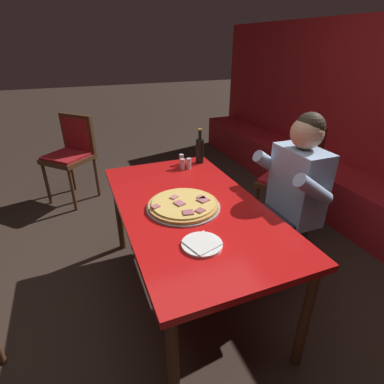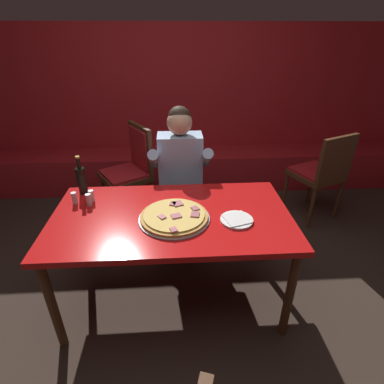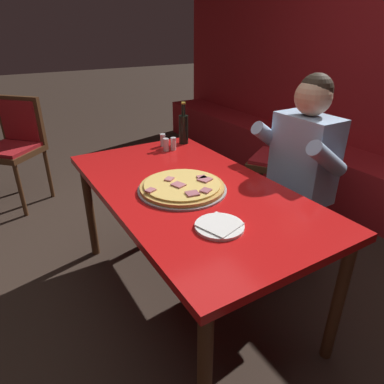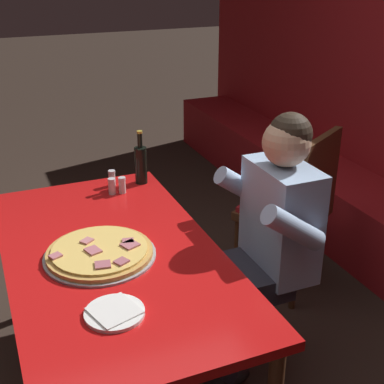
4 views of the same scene
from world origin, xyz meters
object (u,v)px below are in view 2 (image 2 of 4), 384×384
object	(u,v)px
beer_bottle	(82,179)
shaker_parmesan	(89,200)
plate_white_paper	(237,220)
dining_chair_near_left	(323,170)
diner_seated_blue_shirt	(181,175)
main_dining_table	(172,223)
shaker_oregano	(74,199)
dining_chair_near_right	(132,166)
pizza	(174,216)
shaker_red_pepper_flakes	(92,196)

from	to	relation	value
beer_bottle	shaker_parmesan	world-z (taller)	beer_bottle
plate_white_paper	dining_chair_near_left	distance (m)	1.57
shaker_parmesan	diner_seated_blue_shirt	world-z (taller)	diner_seated_blue_shirt
main_dining_table	diner_seated_blue_shirt	xyz separation A→B (m)	(0.08, 0.68, 0.04)
shaker_oregano	diner_seated_blue_shirt	size ratio (longest dim) A/B	0.07
shaker_parmesan	dining_chair_near_right	size ratio (longest dim) A/B	0.09
plate_white_paper	dining_chair_near_right	bearing A→B (deg)	122.81
dining_chair_near_right	plate_white_paper	bearing A→B (deg)	-57.19
beer_bottle	dining_chair_near_right	xyz separation A→B (m)	(0.24, 0.85, -0.27)
main_dining_table	pizza	distance (m)	0.11
plate_white_paper	dining_chair_near_left	xyz separation A→B (m)	(1.10, 1.10, -0.18)
shaker_red_pepper_flakes	shaker_parmesan	bearing A→B (deg)	-97.85
shaker_red_pepper_flakes	dining_chair_near_right	distance (m)	1.01
shaker_red_pepper_flakes	dining_chair_near_right	world-z (taller)	dining_chair_near_right
main_dining_table	diner_seated_blue_shirt	world-z (taller)	diner_seated_blue_shirt
beer_bottle	shaker_oregano	world-z (taller)	beer_bottle
pizza	shaker_oregano	bearing A→B (deg)	161.08
shaker_parmesan	dining_chair_near_right	world-z (taller)	dining_chair_near_right
main_dining_table	beer_bottle	xyz separation A→B (m)	(-0.65, 0.34, 0.18)
main_dining_table	shaker_oregano	world-z (taller)	shaker_oregano
pizza	shaker_parmesan	bearing A→B (deg)	160.48
shaker_oregano	dining_chair_near_right	size ratio (longest dim) A/B	0.09
dining_chair_near_right	dining_chair_near_left	size ratio (longest dim) A/B	1.04
main_dining_table	dining_chair_near_left	xyz separation A→B (m)	(1.52, 1.00, -0.10)
main_dining_table	pizza	xyz separation A→B (m)	(0.02, -0.05, 0.09)
shaker_oregano	dining_chair_near_right	distance (m)	1.05
beer_bottle	main_dining_table	bearing A→B (deg)	-27.54
dining_chair_near_right	dining_chair_near_left	xyz separation A→B (m)	(1.93, -0.19, -0.01)
main_dining_table	shaker_red_pepper_flakes	xyz separation A→B (m)	(-0.56, 0.21, 0.11)
plate_white_paper	shaker_red_pepper_flakes	distance (m)	1.03
dining_chair_near_left	shaker_parmesan	bearing A→B (deg)	-157.98
plate_white_paper	dining_chair_near_right	distance (m)	1.54
main_dining_table	shaker_parmesan	xyz separation A→B (m)	(-0.57, 0.16, 0.11)
main_dining_table	beer_bottle	distance (m)	0.76
plate_white_paper	shaker_red_pepper_flakes	size ratio (longest dim) A/B	2.44
shaker_oregano	shaker_parmesan	world-z (taller)	same
pizza	plate_white_paper	xyz separation A→B (m)	(0.40, -0.05, -0.01)
shaker_oregano	diner_seated_blue_shirt	distance (m)	0.91
shaker_red_pepper_flakes	dining_chair_near_left	distance (m)	2.24
pizza	diner_seated_blue_shirt	xyz separation A→B (m)	(0.06, 0.73, -0.05)
pizza	diner_seated_blue_shirt	size ratio (longest dim) A/B	0.36
shaker_oregano	dining_chair_near_left	bearing A→B (deg)	20.40
beer_bottle	shaker_red_pepper_flakes	distance (m)	0.18
main_dining_table	beer_bottle	bearing A→B (deg)	152.46
pizza	diner_seated_blue_shirt	world-z (taller)	diner_seated_blue_shirt
pizza	shaker_oregano	size ratio (longest dim) A/B	5.35
plate_white_paper	diner_seated_blue_shirt	size ratio (longest dim) A/B	0.16
shaker_oregano	dining_chair_near_right	bearing A→B (deg)	75.47
plate_white_paper	shaker_parmesan	size ratio (longest dim) A/B	2.44
pizza	shaker_parmesan	distance (m)	0.62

